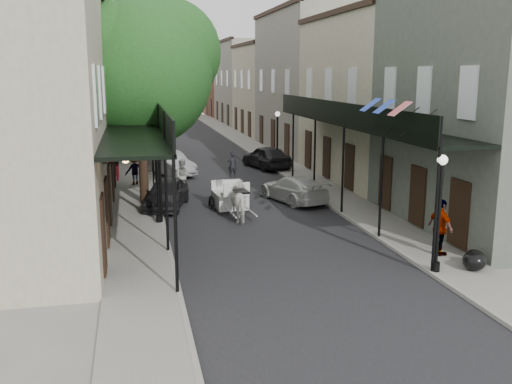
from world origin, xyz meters
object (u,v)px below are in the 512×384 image
lamppost_left (158,177)px  carriage (228,185)px  lamppost_right_near (439,212)px  lamppost_right_far (277,139)px  car_left_mid (170,164)px  tree_near (148,68)px  car_left_far (149,137)px  tree_far (141,79)px  pedestrian_sidewalk_right (440,227)px  pedestrian_walking (183,177)px  car_right_far (266,157)px  horse (242,201)px  pedestrian_sidewalk_left (134,170)px  car_left_near (166,193)px

lamppost_left → carriage: bearing=37.4°
lamppost_right_near → carriage: 11.67m
lamppost_right_far → car_left_mid: (-6.94, -0.21, -1.31)m
car_left_mid → tree_near: bearing=-123.1°
lamppost_right_far → car_left_far: 16.92m
tree_far → pedestrian_sidewalk_right: tree_far is taller
pedestrian_walking → tree_near: bearing=-133.7°
lamppost_left → tree_near: bearing=91.3°
lamppost_left → pedestrian_walking: bearing=75.2°
carriage → pedestrian_walking: size_ratio=1.49×
lamppost_right_far → car_left_mid: bearing=-178.2°
pedestrian_sidewalk_right → car_right_far: size_ratio=0.43×
horse → carriage: (-0.17, 2.57, 0.25)m
carriage → lamppost_left: bearing=-146.4°
lamppost_left → pedestrian_sidewalk_right: (9.17, -6.53, -0.96)m
lamppost_left → pedestrian_walking: (1.56, 5.91, -1.12)m
pedestrian_sidewalk_left → tree_near: bearing=79.3°
tree_near → lamppost_right_near: bearing=-55.7°
pedestrian_sidewalk_right → car_right_far: 19.59m
lamppost_right_near → pedestrian_sidewalk_left: (-9.11, 16.60, -1.09)m
pedestrian_sidewalk_right → car_left_near: bearing=32.1°
tree_far → pedestrian_walking: tree_far is taller
carriage → pedestrian_sidewalk_right: bearing=-61.3°
lamppost_left → car_left_far: size_ratio=0.71×
tree_near → pedestrian_walking: (1.66, 1.73, -5.56)m
pedestrian_sidewalk_left → lamppost_right_far: bearing=179.4°
tree_near → car_right_far: tree_near is taller
pedestrian_walking → pedestrian_sidewalk_left: pedestrian_walking is taller
horse → carriage: size_ratio=0.71×
pedestrian_walking → car_left_far: pedestrian_walking is taller
lamppost_right_near → lamppost_right_far: bearing=90.0°
tree_far → lamppost_left: 18.57m
lamppost_right_near → lamppost_left: bearing=135.7°
tree_far → lamppost_left: bearing=-89.5°
horse → car_right_far: bearing=-111.6°
car_left_near → car_right_far: 12.32m
car_right_far → horse: bearing=58.8°
tree_near → car_left_far: (0.60, 22.83, -5.77)m
horse → car_left_mid: size_ratio=0.44×
lamppost_right_near → car_left_near: 13.49m
lamppost_right_far → lamppost_right_near: bearing=-90.0°
lamppost_right_far → car_left_mid: lamppost_right_far is taller
car_left_mid → lamppost_right_near: bearing=-93.7°
lamppost_left → car_right_far: lamppost_left is taller
tree_far → car_left_mid: tree_far is taller
lamppost_left → horse: lamppost_left is taller
carriage → car_left_near: 2.91m
pedestrian_walking → pedestrian_sidewalk_left: bearing=132.7°
lamppost_right_far → pedestrian_walking: lamppost_right_far is taller
pedestrian_sidewalk_left → car_right_far: 9.67m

